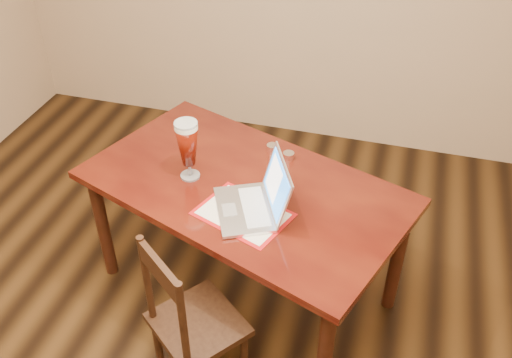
# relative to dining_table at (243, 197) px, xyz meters

# --- Properties ---
(room_shell) EXTENTS (4.51, 5.01, 2.71)m
(room_shell) POSITION_rel_dining_table_xyz_m (-0.05, -0.77, 1.08)
(room_shell) COLOR tan
(room_shell) RESTS_ON ground
(dining_table) EXTENTS (1.83, 1.41, 1.08)m
(dining_table) POSITION_rel_dining_table_xyz_m (0.00, 0.00, 0.00)
(dining_table) COLOR #55180B
(dining_table) RESTS_ON ground
(dining_chair) EXTENTS (0.53, 0.53, 0.91)m
(dining_chair) POSITION_rel_dining_table_xyz_m (-0.05, -0.64, -0.25)
(dining_chair) COLOR #321A0E
(dining_chair) RESTS_ON ground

